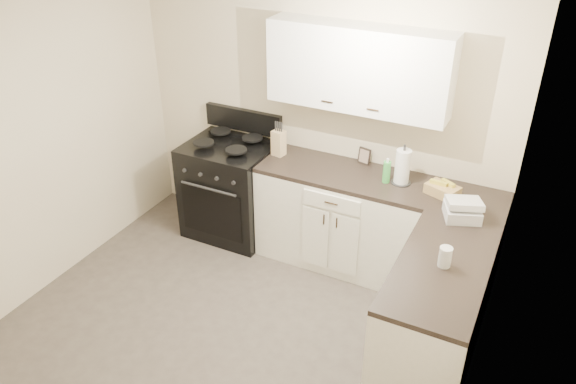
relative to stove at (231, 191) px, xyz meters
The scene contains 20 objects.
floor 1.73m from the stove, 62.36° to the right, with size 3.60×3.60×0.00m, color #473F38.
ceiling 2.63m from the stove, 62.36° to the right, with size 3.60×3.60×0.00m, color white.
wall_back 1.15m from the stove, 22.82° to the left, with size 3.60×3.60×0.00m, color beige.
wall_right 3.07m from the stove, 29.83° to the right, with size 3.60×3.60×0.00m, color beige.
wall_left 1.96m from the stove, 124.86° to the right, with size 3.60×3.60×0.00m, color beige.
base_cabinets_back 1.20m from the stove, ahead, with size 1.55×0.60×0.90m, color white.
base_cabinets_right 2.36m from the stove, 15.38° to the right, with size 0.60×1.90×0.90m, color white.
countertop_back 1.28m from the stove, ahead, with size 1.55×0.60×0.04m, color black.
countertop_right 2.40m from the stove, 15.38° to the right, with size 0.60×1.90×0.04m, color black.
upper_cabinets 1.84m from the stove, ahead, with size 1.55×0.30×0.70m, color white.
stove is the anchor object (origin of this frame).
knife_block 0.79m from the stove, ahead, with size 0.11×0.10×0.24m, color tan.
paper_towel 1.80m from the stove, ahead, with size 0.13×0.13×0.31m, color white.
soap_bottle 1.67m from the stove, ahead, with size 0.06×0.06×0.19m, color green.
picture_frame 1.42m from the stove, 11.99° to the left, with size 0.12×0.02×0.15m, color black.
wicker_basket 2.11m from the stove, ahead, with size 0.26×0.17×0.09m, color #A6874E.
countertop_grill 2.33m from the stove, ahead, with size 0.26×0.24×0.10m, color silver.
glass_jar 2.52m from the stove, 22.03° to the right, with size 0.09×0.09×0.15m, color silver.
oven_mitt_near 2.28m from the stove, 31.36° to the right, with size 0.02×0.15×0.27m, color black.
oven_mitt_far 2.20m from the stove, 27.71° to the right, with size 0.02×0.13×0.23m, color black.
Camera 1 is at (1.93, -2.62, 3.26)m, focal length 35.00 mm.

